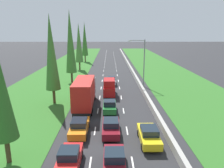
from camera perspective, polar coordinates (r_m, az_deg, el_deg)
The scene contains 20 objects.
ground_plane at distance 61.53m, azimuth -0.51°, elevation 4.03°, with size 300.00×300.00×0.00m, color #28282B.
grass_verge_left at distance 62.78m, azimuth -12.16°, elevation 3.93°, with size 14.00×140.00×0.04m, color #2D6623.
grass_verge_right at distance 63.21m, azimuth 12.65°, elevation 3.97°, with size 14.00×140.00×0.04m, color #2D6623.
median_barrier at distance 61.73m, azimuth 4.80°, elevation 4.41°, with size 0.44×120.00×0.85m, color #9E9B93.
lane_markings at distance 61.53m, azimuth -0.51°, elevation 4.03°, with size 3.64×116.00×0.01m.
maroon_hatchback_centre_lane at distance 17.80m, azimuth 0.60°, elevation -19.44°, with size 1.74×3.90×1.72m.
red_hatchback_left_lane at distance 18.35m, azimuth -11.13°, elevation -18.61°, with size 1.74×3.90×1.72m.
maroon_sedan_centre_lane at distance 23.07m, azimuth -0.30°, elevation -11.23°, with size 1.82×4.50×1.64m.
green_hatchback_centre_lane at distance 28.82m, azimuth -0.64°, elevation -5.90°, with size 1.74×3.90×1.72m.
red_van_centre_lane at distance 36.00m, azimuth -0.74°, elevation -0.89°, with size 1.96×4.90×2.82m.
orange_sedan_left_lane at distance 23.32m, azimuth -8.61°, elevation -11.10°, with size 1.82×4.50×1.64m.
silver_hatchback_centre_lane at distance 43.43m, azimuth -0.16°, elevation 0.94°, with size 1.74×3.90×1.72m.
red_box_truck_left_lane at distance 30.36m, azimuth -7.20°, elevation -2.30°, with size 2.46×9.40×4.18m.
yellow_sedan_right_lane at distance 21.74m, azimuth 9.70°, elevation -13.11°, with size 1.82×4.50×1.64m.
poplar_tree_nearest at distance 18.55m, azimuth -27.41°, elevation -1.89°, with size 2.05×2.05×10.04m.
poplar_tree_second at distance 32.08m, azimuth -15.77°, elevation 7.90°, with size 2.12×2.12×12.96m.
poplar_tree_third at distance 44.81m, azimuth -10.96°, elevation 10.86°, with size 2.17×2.17×14.67m.
poplar_tree_fourth at distance 59.62m, azimuth -8.74°, elevation 10.68°, with size 2.12×2.12×12.62m.
poplar_tree_fifth at distance 75.28m, azimuth -7.24°, elevation 11.72°, with size 2.14×2.14×13.49m.
street_light_mast at distance 41.41m, azimuth 8.03°, elevation 6.35°, with size 3.20×0.28×9.00m.
Camera 1 is at (-0.13, -0.60, 10.64)m, focal length 34.63 mm.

